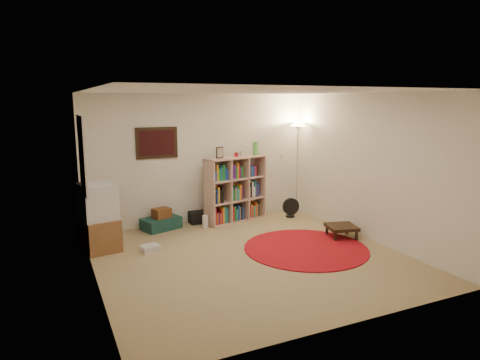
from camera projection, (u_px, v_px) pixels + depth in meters
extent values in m
cube|color=#968058|center=(250.00, 258.00, 6.57)|extent=(4.50, 4.50, 0.02)
cube|color=white|center=(251.00, 91.00, 6.11)|extent=(4.50, 4.50, 0.02)
cube|color=silver|center=(200.00, 159.00, 8.36)|extent=(4.50, 0.02, 2.50)
cube|color=silver|center=(349.00, 213.00, 4.32)|extent=(4.50, 0.02, 2.50)
cube|color=silver|center=(91.00, 190.00, 5.41)|extent=(0.02, 4.50, 2.50)
cube|color=silver|center=(370.00, 168.00, 7.27)|extent=(0.02, 4.50, 2.50)
cube|color=black|center=(157.00, 143.00, 7.92)|extent=(0.78, 0.04, 0.58)
cube|color=#390B0E|center=(157.00, 143.00, 7.90)|extent=(0.66, 0.01, 0.46)
cube|color=white|center=(82.00, 155.00, 6.53)|extent=(0.03, 1.00, 1.20)
cube|color=beige|center=(282.00, 156.00, 9.11)|extent=(0.08, 0.01, 0.12)
cube|color=tan|center=(236.00, 220.00, 8.57)|extent=(1.34, 0.66, 0.03)
cube|color=tan|center=(235.00, 158.00, 8.34)|extent=(1.34, 0.66, 0.03)
cube|color=tan|center=(209.00, 193.00, 8.07)|extent=(0.11, 0.36, 1.29)
cube|color=tan|center=(260.00, 185.00, 8.84)|extent=(0.11, 0.36, 1.29)
cube|color=tan|center=(230.00, 188.00, 8.59)|extent=(1.26, 0.32, 1.29)
cube|color=tan|center=(227.00, 191.00, 8.33)|extent=(0.11, 0.35, 1.23)
cube|color=tan|center=(244.00, 188.00, 8.59)|extent=(0.11, 0.35, 1.23)
cube|color=tan|center=(236.00, 200.00, 8.50)|extent=(1.28, 0.63, 0.03)
cube|color=tan|center=(236.00, 179.00, 8.42)|extent=(1.28, 0.63, 0.03)
cube|color=gold|center=(212.00, 218.00, 8.15)|extent=(0.07, 0.15, 0.28)
cube|color=#B21926|center=(214.00, 216.00, 8.17)|extent=(0.07, 0.15, 0.33)
cube|color=#CC5719|center=(216.00, 218.00, 8.21)|extent=(0.07, 0.15, 0.22)
cube|color=#461966|center=(217.00, 218.00, 8.23)|extent=(0.07, 0.15, 0.22)
cube|color=#CC5719|center=(219.00, 218.00, 8.25)|extent=(0.06, 0.15, 0.21)
cube|color=#B21926|center=(220.00, 216.00, 8.27)|extent=(0.06, 0.15, 0.27)
cube|color=gold|center=(222.00, 215.00, 8.29)|extent=(0.07, 0.15, 0.32)
cube|color=teal|center=(223.00, 214.00, 8.31)|extent=(0.07, 0.15, 0.33)
cube|color=teal|center=(225.00, 215.00, 8.34)|extent=(0.07, 0.15, 0.30)
cube|color=#461966|center=(212.00, 198.00, 8.08)|extent=(0.07, 0.15, 0.21)
cube|color=black|center=(214.00, 197.00, 8.11)|extent=(0.07, 0.15, 0.23)
cube|color=#193D99|center=(215.00, 196.00, 8.13)|extent=(0.07, 0.15, 0.27)
cube|color=gold|center=(217.00, 195.00, 8.15)|extent=(0.07, 0.15, 0.31)
cube|color=black|center=(219.00, 196.00, 8.18)|extent=(0.07, 0.15, 0.24)
cube|color=black|center=(221.00, 194.00, 8.20)|extent=(0.08, 0.15, 0.32)
cube|color=#197F2A|center=(212.00, 175.00, 8.00)|extent=(0.07, 0.15, 0.26)
cube|color=#193D99|center=(214.00, 176.00, 8.03)|extent=(0.08, 0.15, 0.21)
cube|color=gold|center=(216.00, 173.00, 8.05)|extent=(0.07, 0.15, 0.32)
cube|color=#197F2A|center=(218.00, 175.00, 8.09)|extent=(0.08, 0.15, 0.24)
cube|color=#193D99|center=(219.00, 173.00, 8.11)|extent=(0.06, 0.15, 0.29)
cube|color=#197F2A|center=(220.00, 174.00, 8.13)|extent=(0.06, 0.15, 0.27)
cube|color=#197F2A|center=(222.00, 173.00, 8.14)|extent=(0.08, 0.15, 0.31)
cube|color=#193D99|center=(224.00, 174.00, 8.17)|extent=(0.06, 0.15, 0.26)
cube|color=#193D99|center=(225.00, 175.00, 8.20)|extent=(0.07, 0.15, 0.22)
cube|color=#B21926|center=(230.00, 213.00, 8.41)|extent=(0.07, 0.15, 0.32)
cube|color=#B21926|center=(232.00, 214.00, 8.44)|extent=(0.07, 0.15, 0.29)
cube|color=#197F2A|center=(233.00, 213.00, 8.46)|extent=(0.08, 0.15, 0.29)
cube|color=teal|center=(235.00, 214.00, 8.49)|extent=(0.07, 0.15, 0.22)
cube|color=#193D99|center=(237.00, 212.00, 8.51)|extent=(0.07, 0.15, 0.30)
cube|color=#8C6D4C|center=(238.00, 213.00, 8.54)|extent=(0.06, 0.15, 0.26)
cube|color=black|center=(239.00, 212.00, 8.56)|extent=(0.07, 0.15, 0.30)
cube|color=#193D99|center=(241.00, 213.00, 8.58)|extent=(0.07, 0.15, 0.25)
cube|color=#461966|center=(230.00, 195.00, 8.34)|extent=(0.06, 0.15, 0.22)
cube|color=teal|center=(231.00, 193.00, 8.35)|extent=(0.06, 0.15, 0.27)
cube|color=#197F2A|center=(232.00, 195.00, 8.38)|extent=(0.07, 0.15, 0.21)
cube|color=#8C6D4C|center=(234.00, 194.00, 8.40)|extent=(0.06, 0.15, 0.24)
cube|color=teal|center=(235.00, 193.00, 8.41)|extent=(0.06, 0.15, 0.27)
cube|color=teal|center=(236.00, 194.00, 8.44)|extent=(0.08, 0.15, 0.22)
cube|color=gold|center=(238.00, 192.00, 8.46)|extent=(0.06, 0.15, 0.29)
cube|color=#CC5719|center=(239.00, 192.00, 8.48)|extent=(0.06, 0.15, 0.29)
cube|color=#461966|center=(240.00, 193.00, 8.50)|extent=(0.06, 0.15, 0.23)
cube|color=teal|center=(230.00, 174.00, 8.26)|extent=(0.06, 0.15, 0.22)
cube|color=#461966|center=(231.00, 172.00, 8.28)|extent=(0.07, 0.15, 0.31)
cube|color=#461966|center=(233.00, 172.00, 8.30)|extent=(0.08, 0.15, 0.29)
cube|color=#197F2A|center=(235.00, 173.00, 8.34)|extent=(0.07, 0.15, 0.24)
cube|color=gold|center=(236.00, 171.00, 8.35)|extent=(0.06, 0.15, 0.31)
cube|color=#B21926|center=(237.00, 172.00, 8.37)|extent=(0.06, 0.15, 0.28)
cube|color=#461966|center=(239.00, 173.00, 8.40)|extent=(0.07, 0.15, 0.22)
cube|color=#197F2A|center=(240.00, 172.00, 8.42)|extent=(0.07, 0.15, 0.24)
cube|color=#461966|center=(247.00, 210.00, 8.67)|extent=(0.07, 0.15, 0.31)
cube|color=#B21926|center=(248.00, 211.00, 8.70)|extent=(0.06, 0.15, 0.24)
cube|color=#8C6D4C|center=(249.00, 210.00, 8.71)|extent=(0.06, 0.15, 0.28)
cube|color=#CC5719|center=(251.00, 211.00, 8.74)|extent=(0.07, 0.15, 0.25)
cube|color=teal|center=(252.00, 211.00, 8.77)|extent=(0.07, 0.15, 0.22)
cube|color=#CC5719|center=(254.00, 209.00, 8.79)|extent=(0.07, 0.15, 0.31)
cube|color=#8C6D4C|center=(255.00, 209.00, 8.81)|extent=(0.07, 0.15, 0.26)
cube|color=black|center=(257.00, 210.00, 8.84)|extent=(0.07, 0.15, 0.20)
cube|color=#8C6D4C|center=(258.00, 209.00, 8.86)|extent=(0.06, 0.15, 0.24)
cube|color=#461966|center=(247.00, 192.00, 8.60)|extent=(0.06, 0.15, 0.21)
cube|color=#8C6D4C|center=(248.00, 192.00, 8.62)|extent=(0.06, 0.15, 0.21)
cube|color=black|center=(249.00, 190.00, 8.63)|extent=(0.07, 0.15, 0.30)
cube|color=white|center=(251.00, 189.00, 8.65)|extent=(0.07, 0.15, 0.32)
cube|color=white|center=(252.00, 191.00, 8.69)|extent=(0.07, 0.15, 0.21)
cube|color=teal|center=(253.00, 188.00, 8.70)|extent=(0.06, 0.15, 0.33)
cube|color=#461966|center=(255.00, 190.00, 8.73)|extent=(0.07, 0.15, 0.24)
cube|color=#193D99|center=(256.00, 189.00, 8.75)|extent=(0.06, 0.15, 0.27)
cube|color=teal|center=(247.00, 169.00, 8.52)|extent=(0.08, 0.15, 0.32)
cube|color=#461966|center=(249.00, 170.00, 8.55)|extent=(0.06, 0.15, 0.29)
cube|color=teal|center=(250.00, 172.00, 8.57)|extent=(0.06, 0.15, 0.21)
cube|color=#193D99|center=(251.00, 171.00, 8.59)|extent=(0.06, 0.15, 0.22)
cube|color=#193D99|center=(252.00, 171.00, 8.61)|extent=(0.06, 0.15, 0.21)
cube|color=#B21926|center=(254.00, 171.00, 8.63)|extent=(0.08, 0.15, 0.22)
cube|color=black|center=(255.00, 171.00, 8.66)|extent=(0.07, 0.15, 0.22)
cube|color=black|center=(220.00, 153.00, 8.11)|extent=(0.16, 0.05, 0.22)
cube|color=gray|center=(220.00, 153.00, 8.10)|extent=(0.12, 0.04, 0.18)
cylinder|color=#A50F16|center=(236.00, 155.00, 8.34)|extent=(0.09, 0.09, 0.08)
cylinder|color=white|center=(242.00, 154.00, 8.43)|extent=(0.08, 0.08, 0.10)
cylinder|color=green|center=(255.00, 149.00, 8.57)|extent=(0.09, 0.09, 0.26)
cylinder|color=green|center=(256.00, 148.00, 8.68)|extent=(0.09, 0.09, 0.26)
cylinder|color=white|center=(296.00, 212.00, 9.17)|extent=(0.38, 0.38, 0.03)
cylinder|color=white|center=(297.00, 170.00, 9.00)|extent=(0.03, 0.03, 1.80)
cone|color=white|center=(298.00, 126.00, 8.83)|extent=(0.45, 0.45, 0.14)
cylinder|color=#FFD88C|center=(298.00, 126.00, 8.83)|extent=(0.36, 0.36, 0.02)
cylinder|color=black|center=(290.00, 216.00, 8.86)|extent=(0.20, 0.20, 0.03)
cylinder|color=black|center=(290.00, 212.00, 8.84)|extent=(0.04, 0.04, 0.14)
cylinder|color=black|center=(291.00, 206.00, 8.80)|extent=(0.35, 0.10, 0.35)
cube|color=brown|center=(99.00, 233.00, 6.90)|extent=(0.63, 0.82, 0.51)
cube|color=silver|center=(97.00, 201.00, 6.80)|extent=(0.61, 0.69, 0.56)
cube|color=black|center=(113.00, 199.00, 6.95)|extent=(0.11, 0.53, 0.47)
cube|color=black|center=(114.00, 199.00, 6.95)|extent=(0.09, 0.47, 0.41)
cube|color=silver|center=(150.00, 248.00, 6.83)|extent=(0.32, 0.28, 0.09)
cube|color=#153934|center=(161.00, 223.00, 8.00)|extent=(0.78, 0.63, 0.22)
cube|color=#5B3016|center=(162.00, 213.00, 7.96)|extent=(0.37, 0.32, 0.18)
cube|color=black|center=(198.00, 217.00, 8.40)|extent=(0.33, 0.28, 0.23)
cylinder|color=white|center=(205.00, 222.00, 8.09)|extent=(0.14, 0.14, 0.23)
cylinder|color=maroon|center=(306.00, 248.00, 6.94)|extent=(2.01, 2.01, 0.02)
cube|color=black|center=(342.00, 227.00, 7.48)|extent=(0.59, 0.59, 0.06)
cube|color=black|center=(335.00, 237.00, 7.28)|extent=(0.05, 0.05, 0.17)
cube|color=black|center=(356.00, 236.00, 7.34)|extent=(0.05, 0.05, 0.17)
cube|color=black|center=(327.00, 230.00, 7.65)|extent=(0.05, 0.05, 0.17)
cube|color=black|center=(347.00, 229.00, 7.72)|extent=(0.05, 0.05, 0.17)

